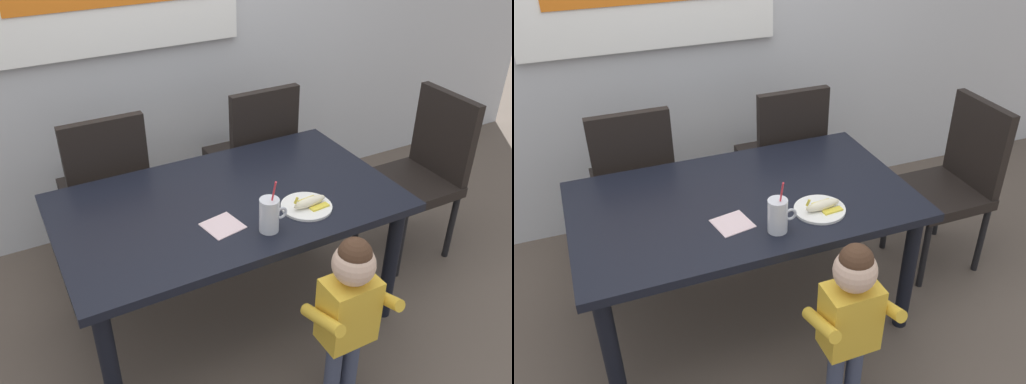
# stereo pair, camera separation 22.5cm
# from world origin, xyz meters

# --- Properties ---
(ground_plane) EXTENTS (24.00, 24.00, 0.00)m
(ground_plane) POSITION_xyz_m (0.00, 0.00, 0.00)
(ground_plane) COLOR brown
(dining_table) EXTENTS (1.55, 0.91, 0.70)m
(dining_table) POSITION_xyz_m (0.00, 0.00, 0.62)
(dining_table) COLOR black
(dining_table) RESTS_ON ground
(dining_chair_left) EXTENTS (0.44, 0.45, 0.96)m
(dining_chair_left) POSITION_xyz_m (-0.41, 0.68, 0.54)
(dining_chair_left) COLOR black
(dining_chair_left) RESTS_ON ground
(dining_chair_right) EXTENTS (0.44, 0.44, 0.96)m
(dining_chair_right) POSITION_xyz_m (0.49, 0.65, 0.54)
(dining_chair_right) COLOR black
(dining_chair_right) RESTS_ON ground
(dining_chair_far) EXTENTS (0.44, 0.44, 0.96)m
(dining_chair_far) POSITION_xyz_m (1.23, 0.02, 0.54)
(dining_chair_far) COLOR black
(dining_chair_far) RESTS_ON ground
(toddler_standing) EXTENTS (0.33, 0.24, 0.84)m
(toddler_standing) POSITION_xyz_m (0.20, -0.67, 0.53)
(toddler_standing) COLOR #3F4760
(toddler_standing) RESTS_ON ground
(milk_cup) EXTENTS (0.13, 0.08, 0.25)m
(milk_cup) POSITION_xyz_m (0.05, -0.30, 0.77)
(milk_cup) COLOR silver
(milk_cup) RESTS_ON dining_table
(snack_plate) EXTENTS (0.23, 0.23, 0.01)m
(snack_plate) POSITION_xyz_m (0.28, -0.23, 0.71)
(snack_plate) COLOR white
(snack_plate) RESTS_ON dining_table
(peeled_banana) EXTENTS (0.17, 0.11, 0.07)m
(peeled_banana) POSITION_xyz_m (0.29, -0.24, 0.73)
(peeled_banana) COLOR #F4EAC6
(peeled_banana) RESTS_ON snack_plate
(paper_napkin) EXTENTS (0.18, 0.18, 0.00)m
(paper_napkin) POSITION_xyz_m (-0.11, -0.18, 0.70)
(paper_napkin) COLOR silver
(paper_napkin) RESTS_ON dining_table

